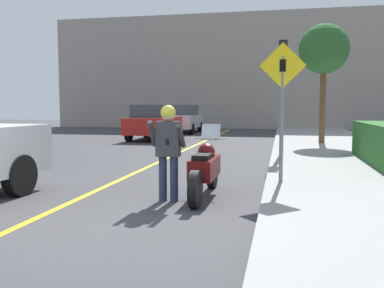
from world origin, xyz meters
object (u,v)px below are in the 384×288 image
(motorcycle, at_px, (205,169))
(person_biker, at_px, (168,143))
(crossing_sign, at_px, (282,99))
(street_tree, at_px, (324,50))
(parked_car_red, at_px, (154,122))
(parked_car_silver, at_px, (183,119))
(traffic_light, at_px, (283,75))

(motorcycle, xyz_separation_m, person_biker, (-0.55, -0.48, 0.50))
(person_biker, height_order, crossing_sign, crossing_sign)
(street_tree, bearing_deg, crossing_sign, -99.61)
(motorcycle, height_order, person_biker, person_biker)
(street_tree, height_order, parked_car_red, street_tree)
(parked_car_silver, bearing_deg, traffic_light, -63.42)
(person_biker, bearing_deg, motorcycle, 40.73)
(crossing_sign, distance_m, street_tree, 9.90)
(crossing_sign, distance_m, parked_car_silver, 17.54)
(person_biker, relative_size, parked_car_silver, 0.39)
(traffic_light, bearing_deg, street_tree, 71.31)
(crossing_sign, bearing_deg, parked_car_silver, 109.57)
(motorcycle, height_order, traffic_light, traffic_light)
(motorcycle, bearing_deg, parked_car_silver, 104.38)
(motorcycle, height_order, street_tree, street_tree)
(street_tree, relative_size, parked_car_red, 1.15)
(person_biker, xyz_separation_m, crossing_sign, (1.89, 1.64, 0.77))
(parked_car_silver, bearing_deg, crossing_sign, -70.43)
(street_tree, bearing_deg, person_biker, -107.41)
(motorcycle, relative_size, parked_car_red, 0.56)
(parked_car_red, bearing_deg, crossing_sign, -61.58)
(crossing_sign, height_order, parked_car_red, crossing_sign)
(person_biker, relative_size, traffic_light, 0.47)
(person_biker, bearing_deg, crossing_sign, 40.99)
(traffic_light, relative_size, street_tree, 0.73)
(street_tree, height_order, parked_car_silver, street_tree)
(person_biker, distance_m, parked_car_silver, 18.58)
(crossing_sign, relative_size, street_tree, 0.57)
(crossing_sign, xyz_separation_m, street_tree, (1.62, 9.54, 2.10))
(person_biker, relative_size, street_tree, 0.34)
(crossing_sign, xyz_separation_m, parked_car_red, (-6.07, 11.21, -0.93))
(motorcycle, height_order, crossing_sign, crossing_sign)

